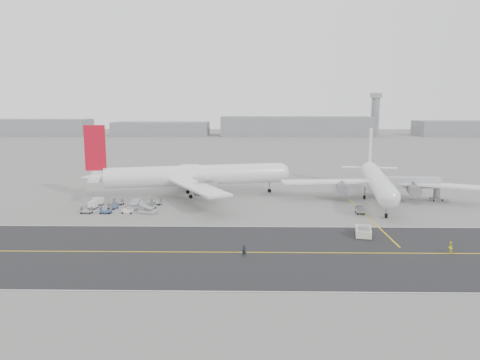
{
  "coord_description": "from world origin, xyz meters",
  "views": [
    {
      "loc": [
        4.86,
        -89.72,
        23.45
      ],
      "look_at": [
        3.09,
        12.0,
        6.82
      ],
      "focal_mm": 35.0,
      "sensor_mm": 36.0,
      "label": 1
    }
  ],
  "objects_px": {
    "control_tower": "(375,113)",
    "airliner_b": "(377,181)",
    "ground_crew_a": "(244,251)",
    "airliner_a": "(190,176)",
    "pushback_tug": "(363,231)",
    "jet_bridge": "(410,184)",
    "ground_crew_b": "(450,248)"
  },
  "relations": [
    {
      "from": "airliner_a",
      "to": "ground_crew_b",
      "type": "height_order",
      "value": "airliner_a"
    },
    {
      "from": "pushback_tug",
      "to": "ground_crew_a",
      "type": "relative_size",
      "value": 4.08
    },
    {
      "from": "airliner_a",
      "to": "jet_bridge",
      "type": "xyz_separation_m",
      "value": [
        54.45,
        -4.47,
        -1.17
      ]
    },
    {
      "from": "control_tower",
      "to": "airliner_a",
      "type": "distance_m",
      "value": 261.39
    },
    {
      "from": "ground_crew_a",
      "to": "control_tower",
      "type": "bearing_deg",
      "value": 57.61
    },
    {
      "from": "ground_crew_a",
      "to": "pushback_tug",
      "type": "bearing_deg",
      "value": 15.16
    },
    {
      "from": "control_tower",
      "to": "airliner_b",
      "type": "distance_m",
      "value": 249.2
    },
    {
      "from": "airliner_b",
      "to": "pushback_tug",
      "type": "relative_size",
      "value": 6.4
    },
    {
      "from": "control_tower",
      "to": "ground_crew_b",
      "type": "xyz_separation_m",
      "value": [
        -63.07,
        -282.85,
        -15.31
      ]
    },
    {
      "from": "ground_crew_b",
      "to": "control_tower",
      "type": "bearing_deg",
      "value": -122.44
    },
    {
      "from": "airliner_b",
      "to": "jet_bridge",
      "type": "relative_size",
      "value": 3.03
    },
    {
      "from": "airliner_a",
      "to": "jet_bridge",
      "type": "height_order",
      "value": "airliner_a"
    },
    {
      "from": "pushback_tug",
      "to": "ground_crew_b",
      "type": "height_order",
      "value": "pushback_tug"
    },
    {
      "from": "ground_crew_a",
      "to": "airliner_a",
      "type": "bearing_deg",
      "value": 92.78
    },
    {
      "from": "jet_bridge",
      "to": "airliner_a",
      "type": "bearing_deg",
      "value": 177.18
    },
    {
      "from": "airliner_a",
      "to": "pushback_tug",
      "type": "height_order",
      "value": "airliner_a"
    },
    {
      "from": "ground_crew_a",
      "to": "ground_crew_b",
      "type": "xyz_separation_m",
      "value": [
        32.62,
        2.05,
        0.04
      ]
    },
    {
      "from": "ground_crew_b",
      "to": "jet_bridge",
      "type": "bearing_deg",
      "value": -120.1
    },
    {
      "from": "jet_bridge",
      "to": "ground_crew_b",
      "type": "xyz_separation_m",
      "value": [
        -7.5,
        -41.53,
        -3.19
      ]
    },
    {
      "from": "pushback_tug",
      "to": "ground_crew_a",
      "type": "bearing_deg",
      "value": -139.57
    },
    {
      "from": "control_tower",
      "to": "airliner_b",
      "type": "bearing_deg",
      "value": -104.75
    },
    {
      "from": "airliner_b",
      "to": "jet_bridge",
      "type": "xyz_separation_m",
      "value": [
        7.81,
        -0.6,
        -0.63
      ]
    },
    {
      "from": "pushback_tug",
      "to": "ground_crew_a",
      "type": "distance_m",
      "value": 24.34
    },
    {
      "from": "jet_bridge",
      "to": "ground_crew_a",
      "type": "height_order",
      "value": "jet_bridge"
    },
    {
      "from": "pushback_tug",
      "to": "airliner_a",
      "type": "bearing_deg",
      "value": 145.94
    },
    {
      "from": "airliner_b",
      "to": "pushback_tug",
      "type": "xyz_separation_m",
      "value": [
        -11.01,
        -32.39,
        -3.91
      ]
    },
    {
      "from": "control_tower",
      "to": "airliner_a",
      "type": "relative_size",
      "value": 0.6
    },
    {
      "from": "control_tower",
      "to": "jet_bridge",
      "type": "relative_size",
      "value": 1.99
    },
    {
      "from": "control_tower",
      "to": "jet_bridge",
      "type": "bearing_deg",
      "value": -102.97
    },
    {
      "from": "airliner_a",
      "to": "ground_crew_a",
      "type": "height_order",
      "value": "airliner_a"
    },
    {
      "from": "ground_crew_a",
      "to": "ground_crew_b",
      "type": "distance_m",
      "value": 32.69
    },
    {
      "from": "airliner_a",
      "to": "pushback_tug",
      "type": "bearing_deg",
      "value": -149.52
    }
  ]
}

